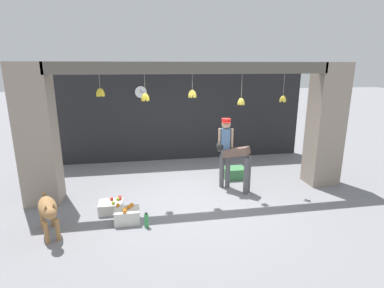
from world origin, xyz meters
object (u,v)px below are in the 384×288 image
(shopkeeper, at_px, (225,148))
(fruit_crate_oranges, at_px, (127,215))
(worker_stooping, at_px, (238,160))
(fruit_crate_apples, at_px, (111,207))
(dog, at_px, (48,209))
(water_bottle, at_px, (146,220))
(produce_box_green, at_px, (234,173))
(wall_clock, at_px, (141,92))

(shopkeeper, xyz_separation_m, fruit_crate_oranges, (-2.23, -1.31, -0.84))
(worker_stooping, height_order, fruit_crate_apples, worker_stooping)
(worker_stooping, bearing_deg, fruit_crate_apples, 142.35)
(dog, xyz_separation_m, worker_stooping, (3.72, 1.28, 0.25))
(worker_stooping, relative_size, water_bottle, 3.90)
(worker_stooping, xyz_separation_m, fruit_crate_apples, (-2.78, -0.58, -0.63))
(worker_stooping, xyz_separation_m, fruit_crate_oranges, (-2.45, -1.04, -0.60))
(worker_stooping, bearing_deg, dog, 149.48)
(fruit_crate_apples, bearing_deg, fruit_crate_oranges, -54.39)
(fruit_crate_oranges, xyz_separation_m, produce_box_green, (2.64, 1.83, 0.00))
(produce_box_green, xyz_separation_m, water_bottle, (-2.29, -2.07, -0.01))
(dog, bearing_deg, fruit_crate_apples, 103.83)
(dog, height_order, produce_box_green, dog)
(worker_stooping, distance_m, produce_box_green, 1.01)
(produce_box_green, bearing_deg, fruit_crate_oranges, -145.28)
(produce_box_green, distance_m, wall_clock, 3.51)
(shopkeeper, bearing_deg, worker_stooping, 144.52)
(shopkeeper, bearing_deg, fruit_crate_apples, 33.89)
(produce_box_green, height_order, water_bottle, water_bottle)
(worker_stooping, xyz_separation_m, water_bottle, (-2.10, -1.28, -0.61))
(shopkeeper, height_order, fruit_crate_oranges, shopkeeper)
(fruit_crate_apples, bearing_deg, shopkeeper, 18.38)
(dog, relative_size, fruit_crate_oranges, 2.19)
(dog, relative_size, fruit_crate_apples, 2.16)
(shopkeeper, height_order, wall_clock, wall_clock)
(water_bottle, height_order, wall_clock, wall_clock)
(dog, relative_size, wall_clock, 2.79)
(dog, xyz_separation_m, water_bottle, (1.62, -0.00, -0.36))
(dog, height_order, wall_clock, wall_clock)
(water_bottle, bearing_deg, wall_clock, 89.85)
(fruit_crate_apples, relative_size, produce_box_green, 0.83)
(water_bottle, bearing_deg, worker_stooping, 31.31)
(fruit_crate_oranges, height_order, produce_box_green, fruit_crate_oranges)
(shopkeeper, height_order, worker_stooping, shopkeeper)
(fruit_crate_apples, height_order, wall_clock, wall_clock)
(produce_box_green, relative_size, wall_clock, 1.55)
(worker_stooping, relative_size, wall_clock, 3.13)
(fruit_crate_oranges, bearing_deg, worker_stooping, 22.94)
(fruit_crate_oranges, bearing_deg, dog, -169.31)
(worker_stooping, xyz_separation_m, produce_box_green, (0.19, 0.79, -0.60))
(dog, distance_m, water_bottle, 1.66)
(shopkeeper, relative_size, wall_clock, 4.67)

